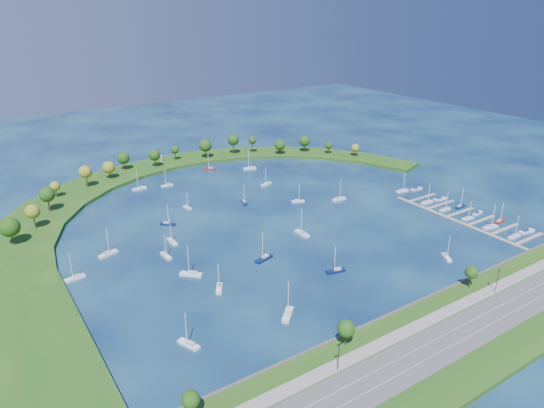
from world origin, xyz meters
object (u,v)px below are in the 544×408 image
moored_boat_13 (166,255)px  moored_boat_9 (187,207)px  moored_boat_17 (167,185)px  docked_boat_11 (416,189)px  moored_boat_6 (210,168)px  moored_boat_16 (191,274)px  docked_boat_5 (478,213)px  moored_boat_11 (288,314)px  moored_boat_12 (108,253)px  docked_boat_1 (526,231)px  docked_boat_6 (445,209)px  moored_boat_8 (219,287)px  docked_boat_9 (440,199)px  moored_boat_2 (75,277)px  harbor_tower (162,159)px  moored_boat_14 (339,199)px  moored_boat_15 (250,168)px  moored_boat_3 (336,270)px  docked_boat_8 (427,202)px  moored_boat_1 (189,344)px  docked_boat_10 (402,190)px  docked_boat_4 (468,218)px  docked_boat_7 (460,206)px  moored_boat_10 (172,241)px  dock_system (465,218)px  moored_boat_0 (266,183)px  docked_boat_0 (514,236)px  moored_boat_4 (244,202)px  moored_boat_18 (302,233)px  moored_boat_7 (167,223)px  moored_boat_21 (298,201)px  moored_boat_5 (264,258)px  docked_boat_3 (500,221)px

moored_boat_13 → moored_boat_9: bearing=142.8°
moored_boat_17 → docked_boat_11: bearing=145.5°
moored_boat_6 → moored_boat_16: bearing=100.6°
moored_boat_9 → docked_boat_5: 160.02m
moored_boat_11 → moored_boat_12: size_ratio=1.05×
docked_boat_1 → docked_boat_6: docked_boat_6 is taller
moored_boat_9 → moored_boat_16: bearing=-31.1°
docked_boat_11 → docked_boat_6: bearing=-107.4°
moored_boat_8 → moored_boat_6: bearing=-174.2°
docked_boat_6 → docked_boat_9: size_ratio=1.26×
docked_boat_11 → moored_boat_2: bearing=-177.4°
docked_boat_1 → harbor_tower: bearing=126.3°
moored_boat_14 → docked_boat_5: (49.47, -57.66, -0.36)m
moored_boat_12 → moored_boat_15: moored_boat_12 is taller
moored_boat_3 → docked_boat_8: moored_boat_3 is taller
moored_boat_1 → moored_boat_14: size_ratio=0.99×
harbor_tower → docked_boat_10: 168.01m
docked_boat_4 → docked_boat_7: (10.49, 12.69, 0.02)m
moored_boat_10 → docked_boat_7: bearing=-107.5°
dock_system → moored_boat_0: bearing=120.1°
moored_boat_2 → moored_boat_3: 109.36m
moored_boat_0 → docked_boat_0: 144.18m
moored_boat_17 → docked_boat_1: bearing=128.5°
moored_boat_4 → moored_boat_0: bearing=144.8°
moored_boat_1 → moored_boat_2: bearing=-3.8°
moored_boat_13 → docked_boat_9: (160.73, -22.19, -0.26)m
moored_boat_1 → docked_boat_8: (167.79, 41.93, -0.01)m
moored_boat_18 → docked_boat_6: 86.92m
moored_boat_3 → moored_boat_7: (-41.30, 85.34, -0.03)m
docked_boat_0 → docked_boat_4: 26.48m
moored_boat_11 → moored_boat_12: 93.37m
moored_boat_3 → docked_boat_5: bearing=-163.5°
moored_boat_4 → docked_boat_5: (98.35, -83.58, -0.34)m
moored_boat_3 → moored_boat_8: (-47.99, 15.14, -0.02)m
moored_boat_17 → moored_boat_18: moored_boat_18 is taller
moored_boat_6 → moored_boat_8: (-66.72, -141.18, -0.00)m
moored_boat_7 → moored_boat_21: (75.33, -11.49, -0.01)m
moored_boat_6 → moored_boat_16: 143.99m
moored_boat_21 → moored_boat_5: bearing=-114.8°
moored_boat_13 → moored_boat_15: size_ratio=0.90×
harbor_tower → docked_boat_7: 201.88m
docked_boat_3 → docked_boat_10: docked_boat_10 is taller
moored_boat_15 → docked_boat_8: bearing=134.0°
dock_system → moored_boat_18: (-84.62, 32.26, 0.60)m
moored_boat_6 → moored_boat_7: 92.96m
moored_boat_3 → docked_boat_7: moored_boat_3 is taller
moored_boat_3 → docked_boat_9: moored_boat_3 is taller
docked_boat_9 → moored_boat_9: bearing=161.1°
moored_boat_7 → docked_boat_5: moored_boat_7 is taller
moored_boat_9 → moored_boat_18: (33.36, -63.07, 0.11)m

